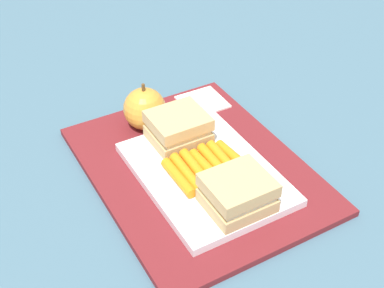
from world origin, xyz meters
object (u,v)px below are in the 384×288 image
at_px(sandwich_half_left, 238,193).
at_px(sandwich_half_right, 178,128).
at_px(food_tray, 205,173).
at_px(apple, 145,109).
at_px(carrot_sticks_bundle, 206,166).
at_px(paper_napkin, 203,102).

relative_size(sandwich_half_left, sandwich_half_right, 1.00).
distance_m(food_tray, sandwich_half_right, 0.08).
bearing_deg(sandwich_half_right, apple, 16.48).
height_order(carrot_sticks_bundle, apple, apple).
bearing_deg(sandwich_half_left, food_tray, 0.00).
distance_m(sandwich_half_left, apple, 0.23).
bearing_deg(paper_napkin, apple, 96.48).
bearing_deg(paper_napkin, sandwich_half_left, 159.36).
bearing_deg(food_tray, sandwich_half_right, 0.00).
bearing_deg(sandwich_half_left, carrot_sticks_bundle, -0.34).
xyz_separation_m(food_tray, apple, (0.15, 0.02, 0.03)).
xyz_separation_m(sandwich_half_right, paper_napkin, (0.08, -0.09, -0.03)).
relative_size(sandwich_half_right, apple, 1.05).
bearing_deg(food_tray, paper_napkin, -29.26).
bearing_deg(apple, sandwich_half_left, -174.79).
bearing_deg(sandwich_half_left, apple, 5.21).
height_order(sandwich_half_right, apple, apple).
xyz_separation_m(sandwich_half_left, paper_napkin, (0.24, -0.09, -0.03)).
height_order(sandwich_half_left, carrot_sticks_bundle, sandwich_half_left).
relative_size(carrot_sticks_bundle, paper_napkin, 1.45).
distance_m(sandwich_half_right, carrot_sticks_bundle, 0.08).
height_order(food_tray, sandwich_half_left, sandwich_half_left).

